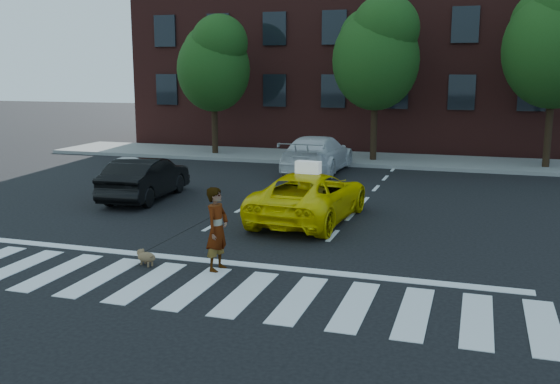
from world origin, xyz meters
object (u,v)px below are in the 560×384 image
object	(u,v)px
black_sedan	(145,178)
taxi	(310,196)
tree_right	(557,37)
woman	(217,229)
tree_mid	(377,49)
tree_left	(214,60)
white_suv	(318,154)
dog	(145,256)

from	to	relation	value
black_sedan	taxi	bearing A→B (deg)	163.29
tree_right	taxi	size ratio (longest dim) A/B	1.63
tree_right	woman	size ratio (longest dim) A/B	4.53
tree_mid	taxi	size ratio (longest dim) A/B	1.51
tree_left	taxi	bearing A→B (deg)	-55.77
taxi	black_sedan	world-z (taller)	black_sedan
tree_right	tree_left	bearing A→B (deg)	180.00
white_suv	tree_right	bearing A→B (deg)	-159.25
taxi	black_sedan	distance (m)	5.76
black_sedan	white_suv	xyz separation A→B (m)	(3.80, 6.82, 0.06)
tree_left	dog	distance (m)	17.45
dog	black_sedan	bearing A→B (deg)	143.84
tree_mid	taxi	world-z (taller)	tree_mid
woman	tree_mid	bearing A→B (deg)	5.15
dog	tree_mid	bearing A→B (deg)	106.84
tree_right	black_sedan	distance (m)	16.68
tree_left	taxi	world-z (taller)	tree_left
black_sedan	dog	size ratio (longest dim) A/B	7.64
black_sedan	dog	distance (m)	6.97
tree_left	white_suv	size ratio (longest dim) A/B	1.30
dog	taxi	bearing A→B (deg)	89.88
tree_mid	dog	bearing A→B (deg)	-97.49
tree_mid	dog	distance (m)	16.84
taxi	tree_left	bearing A→B (deg)	-51.65
tree_mid	tree_left	bearing A→B (deg)	180.00
tree_right	taxi	world-z (taller)	tree_right
tree_right	dog	size ratio (longest dim) A/B	14.64
dog	tree_right	bearing A→B (deg)	84.74
tree_left	woman	xyz separation A→B (m)	(6.95, -15.90, -3.59)
white_suv	woman	bearing A→B (deg)	96.06
white_suv	woman	world-z (taller)	woman
tree_left	woman	distance (m)	17.72
tree_right	white_suv	xyz separation A→B (m)	(-8.73, -3.18, -4.54)
taxi	dog	bearing A→B (deg)	69.67
tree_mid	white_suv	xyz separation A→B (m)	(-1.73, -3.18, -4.13)
black_sedan	dog	xyz separation A→B (m)	(3.42, -6.05, -0.48)
tree_right	black_sedan	world-z (taller)	tree_right
woman	tree_left	bearing A→B (deg)	30.74
tree_mid	woman	xyz separation A→B (m)	(-0.55, -15.90, -4.00)
white_suv	woman	size ratio (longest dim) A/B	2.94
dog	woman	bearing A→B (deg)	29.83
taxi	dog	distance (m)	5.37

